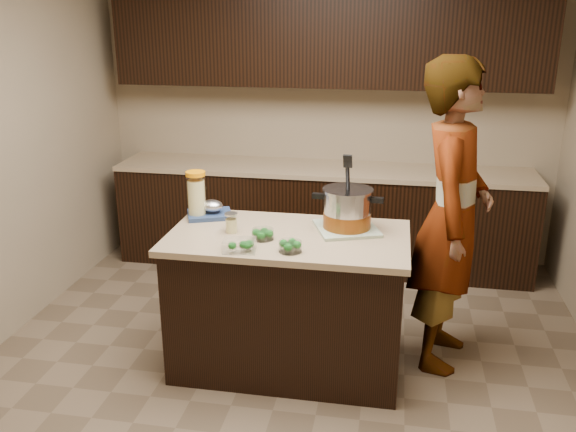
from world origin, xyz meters
name	(u,v)px	position (x,y,z in m)	size (l,w,h in m)	color
ground_plane	(288,363)	(0.00, 0.00, 0.00)	(4.00, 4.00, 0.00)	brown
room_shell	(288,99)	(0.00, 0.00, 1.71)	(4.04, 4.04, 2.72)	tan
back_cabinets	(323,161)	(0.00, 1.74, 0.94)	(3.60, 0.63, 2.33)	black
island	(288,301)	(0.00, 0.00, 0.45)	(1.46, 0.81, 0.90)	black
dish_towel	(347,228)	(0.34, 0.15, 0.91)	(0.36, 0.36, 0.02)	#698D5E
stock_pot	(347,211)	(0.34, 0.15, 1.02)	(0.44, 0.33, 0.44)	#B7B7BC
lemonade_pitcher	(197,197)	(-0.64, 0.21, 1.04)	(0.14, 0.14, 0.31)	#DED487
mason_jar	(231,223)	(-0.35, -0.02, 0.96)	(0.09, 0.09, 0.13)	#DED487
broccoli_tub_left	(263,235)	(-0.13, -0.10, 0.93)	(0.17, 0.17, 0.06)	silver
broccoli_tub_right	(290,247)	(0.06, -0.27, 0.93)	(0.17, 0.17, 0.06)	silver
broccoli_tub_rect	(239,246)	(-0.22, -0.30, 0.93)	(0.20, 0.16, 0.07)	silver
blue_tray	(211,211)	(-0.56, 0.24, 0.94)	(0.35, 0.31, 0.11)	navy
person	(452,217)	(0.98, 0.28, 0.98)	(0.71, 0.47, 1.96)	gray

